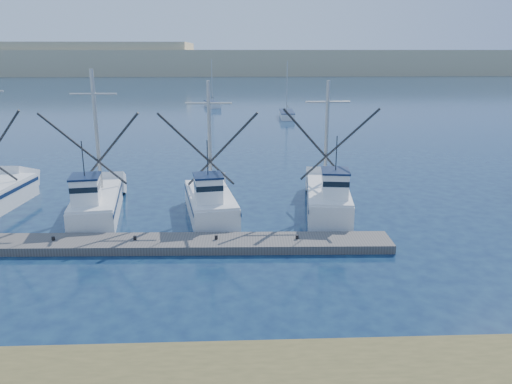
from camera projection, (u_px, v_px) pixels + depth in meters
ground at (275, 306)px, 19.04m from camera, size 500.00×500.00×0.00m
floating_dock at (74, 244)px, 24.57m from camera, size 31.34×2.95×0.42m
dune_ridge at (237, 62)px, 219.59m from camera, size 360.00×60.00×10.00m
trawler_fleet at (87, 201)px, 29.11m from camera, size 30.54×9.06×8.53m
sailboat_near at (287, 115)px, 72.83m from camera, size 2.15×6.78×8.10m
sailboat_far at (212, 104)px, 86.90m from camera, size 3.16×5.52×8.10m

